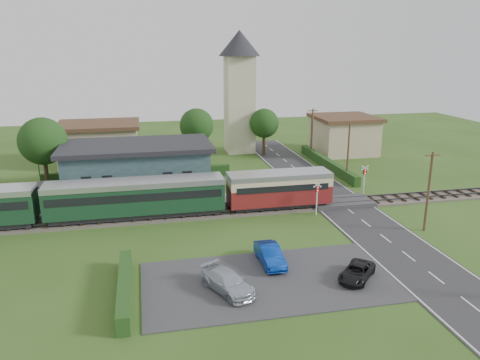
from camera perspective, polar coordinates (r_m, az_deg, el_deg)
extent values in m
plane|color=#2D4C19|center=(43.61, 1.16, -4.71)|extent=(120.00, 120.00, 0.00)
cube|color=#4C443D|center=(45.41, 0.59, -3.71)|extent=(76.00, 3.20, 0.20)
cube|color=#3F3F47|center=(44.64, 0.79, -3.64)|extent=(76.00, 0.08, 0.15)
cube|color=#3F3F47|center=(45.96, 0.39, -3.05)|extent=(76.00, 0.08, 0.15)
cube|color=#28282B|center=(46.79, 13.20, -3.65)|extent=(6.00, 70.00, 0.05)
cube|color=#333335|center=(32.67, 3.45, -12.18)|extent=(17.00, 9.00, 0.08)
cube|color=#333335|center=(48.43, 12.22, -2.65)|extent=(6.20, 3.40, 0.45)
cube|color=gray|center=(47.40, -12.18, -3.06)|extent=(30.00, 3.00, 0.45)
cube|color=beige|center=(47.74, -21.91, -1.95)|extent=(2.00, 2.00, 2.40)
cube|color=#232328|center=(47.39, -22.07, -0.49)|extent=(2.30, 2.30, 0.15)
cube|color=#294A4F|center=(52.34, -12.36, 1.24)|extent=(15.00, 8.00, 4.80)
cube|color=#232328|center=(51.74, -12.53, 4.08)|extent=(16.00, 9.00, 0.50)
cube|color=#232328|center=(48.90, -12.25, -1.39)|extent=(1.20, 0.12, 2.20)
cube|color=black|center=(48.86, -18.20, -0.27)|extent=(1.00, 0.12, 1.20)
cube|color=black|center=(48.67, -15.87, -0.13)|extent=(1.00, 0.12, 1.20)
cube|color=black|center=(48.59, -8.81, 0.28)|extent=(1.00, 0.12, 1.20)
cube|color=black|center=(48.73, -6.46, 0.42)|extent=(1.00, 0.12, 1.20)
cube|color=#232328|center=(46.07, 4.74, -2.83)|extent=(9.00, 2.20, 0.50)
cube|color=maroon|center=(45.76, 4.77, -1.64)|extent=(10.00, 2.80, 1.80)
cube|color=beige|center=(45.39, 4.81, -0.14)|extent=(10.00, 2.82, 0.90)
cube|color=black|center=(45.49, 4.80, -0.56)|extent=(9.00, 2.88, 0.60)
cube|color=#AFB1B6|center=(45.21, 4.83, 0.65)|extent=(10.00, 2.90, 0.45)
cube|color=#232328|center=(44.27, -12.42, -3.97)|extent=(15.20, 2.20, 0.50)
cube|color=#153921|center=(43.78, -12.53, -2.12)|extent=(16.00, 2.80, 2.60)
cube|color=black|center=(43.66, -12.57, -1.62)|extent=(15.40, 2.86, 0.70)
cube|color=#AFB1B6|center=(43.37, -12.65, -0.36)|extent=(16.00, 2.90, 0.50)
cube|color=beige|center=(69.70, -0.07, 9.12)|extent=(4.00, 4.00, 14.00)
cone|color=#232328|center=(69.17, -0.07, 16.38)|extent=(6.00, 6.00, 3.60)
cube|color=tan|center=(66.20, -16.73, 4.11)|extent=(10.00, 8.00, 5.00)
cube|color=#472D1E|center=(65.72, -16.93, 6.46)|extent=(10.80, 8.80, 0.50)
cube|color=tan|center=(71.31, 12.54, 5.24)|extent=(8.00, 8.00, 5.00)
cube|color=#472D1E|center=(70.86, 12.68, 7.42)|extent=(8.80, 8.80, 0.50)
cube|color=#193814|center=(31.47, -13.88, -12.68)|extent=(0.80, 9.00, 1.20)
cube|color=#193814|center=(62.27, 10.58, 2.00)|extent=(0.80, 18.00, 1.20)
cube|color=#193814|center=(57.14, -12.27, 0.68)|extent=(22.00, 0.80, 1.30)
cylinder|color=#332316|center=(56.34, -22.55, 1.06)|extent=(0.44, 0.44, 4.12)
sphere|color=#143311|center=(55.63, -22.92, 4.38)|extent=(5.20, 5.20, 5.20)
cylinder|color=#332316|center=(64.54, -5.24, 3.92)|extent=(0.44, 0.44, 3.85)
sphere|color=#143311|center=(63.96, -5.31, 6.64)|extent=(4.60, 4.60, 4.60)
cylinder|color=#332316|center=(68.35, 2.93, 4.53)|extent=(0.44, 0.44, 3.58)
sphere|color=#143311|center=(67.83, 2.96, 6.93)|extent=(4.20, 4.20, 4.20)
cylinder|color=#473321|center=(42.82, 21.98, -1.37)|extent=(0.22, 0.22, 7.00)
cube|color=#473321|center=(42.04, 22.43, 2.79)|extent=(1.40, 0.10, 0.10)
cylinder|color=#473321|center=(56.28, 13.04, 3.39)|extent=(0.22, 0.22, 7.00)
cube|color=#473321|center=(55.68, 13.25, 6.60)|extent=(1.40, 0.10, 0.10)
cylinder|color=#473321|center=(67.10, 8.76, 5.64)|extent=(0.22, 0.22, 7.00)
cube|color=#473321|center=(66.60, 8.88, 8.34)|extent=(1.40, 0.10, 0.10)
cylinder|color=silver|center=(44.58, 9.33, -2.41)|extent=(0.12, 0.12, 3.00)
cube|color=#232328|center=(44.24, 9.40, -1.06)|extent=(0.35, 0.18, 0.55)
sphere|color=#FF190C|center=(44.09, 9.46, -0.92)|extent=(0.14, 0.14, 0.14)
sphere|color=#FF190C|center=(44.18, 9.45, -1.29)|extent=(0.14, 0.14, 0.14)
cube|color=silver|center=(44.13, 9.42, -0.57)|extent=(0.84, 0.05, 0.55)
cube|color=silver|center=(44.13, 9.42, -0.57)|extent=(0.84, 0.05, 0.55)
cylinder|color=silver|center=(51.64, 14.88, -0.17)|extent=(0.12, 0.12, 3.00)
cube|color=#232328|center=(51.35, 14.97, 1.01)|extent=(0.35, 0.18, 0.55)
sphere|color=#FF190C|center=(51.21, 15.04, 1.14)|extent=(0.14, 0.14, 0.14)
sphere|color=#FF190C|center=(51.28, 15.02, 0.81)|extent=(0.14, 0.14, 0.14)
cube|color=silver|center=(51.25, 15.00, 1.44)|extent=(0.84, 0.05, 0.55)
cube|color=silver|center=(51.25, 15.00, 1.44)|extent=(0.84, 0.05, 0.55)
cylinder|color=#3F3F47|center=(62.36, -23.48, 2.74)|extent=(0.14, 0.14, 5.00)
sphere|color=orange|center=(61.89, -23.73, 4.99)|extent=(0.30, 0.30, 0.30)
cylinder|color=#3F3F47|center=(72.51, 8.68, 5.61)|extent=(0.14, 0.14, 5.00)
sphere|color=orange|center=(72.10, 8.76, 7.57)|extent=(0.30, 0.30, 0.30)
imported|color=#2027A7|center=(56.07, 9.38, 0.49)|extent=(3.44, 1.96, 1.10)
imported|color=navy|center=(34.66, 3.66, -9.08)|extent=(1.53, 4.21, 1.38)
imported|color=#AFB8C6|center=(31.07, -1.53, -12.30)|extent=(3.55, 4.84, 1.30)
imported|color=black|center=(33.54, 14.06, -10.81)|extent=(3.78, 3.86, 1.03)
imported|color=gray|center=(47.12, -5.92, -1.42)|extent=(0.80, 0.68, 1.85)
imported|color=gray|center=(47.08, -20.47, -2.47)|extent=(0.73, 0.90, 1.75)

